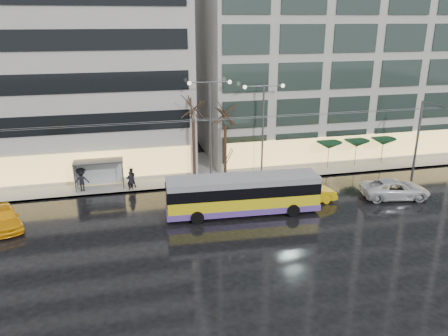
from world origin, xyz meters
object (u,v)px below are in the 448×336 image
object	(u,v)px
trolleybus	(243,196)
street_lamp_near	(210,116)
taxi_a	(4,218)
bus_shelter	(94,168)

from	to	relation	value
trolleybus	street_lamp_near	size ratio (longest dim) A/B	1.31
trolleybus	taxi_a	size ratio (longest dim) A/B	2.57
bus_shelter	trolleybus	bearing A→B (deg)	-35.11
street_lamp_near	taxi_a	distance (m)	18.42
trolleybus	street_lamp_near	distance (m)	9.26
taxi_a	bus_shelter	bearing A→B (deg)	24.48
bus_shelter	street_lamp_near	world-z (taller)	street_lamp_near
trolleybus	street_lamp_near	world-z (taller)	street_lamp_near
trolleybus	bus_shelter	bearing A→B (deg)	144.89
trolleybus	bus_shelter	world-z (taller)	trolleybus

